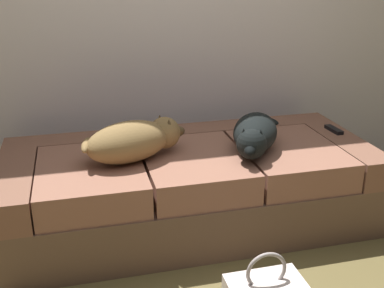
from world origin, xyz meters
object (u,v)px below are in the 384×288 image
(tv_remote, at_px, (334,130))
(dog_tan, at_px, (135,140))
(couch, at_px, (190,186))
(dog_dark, at_px, (255,134))

(tv_remote, bearing_deg, dog_tan, -177.36)
(dog_tan, bearing_deg, couch, 11.84)
(couch, xyz_separation_m, dog_dark, (0.35, -0.11, 0.34))
(dog_tan, relative_size, dog_dark, 1.11)
(dog_dark, bearing_deg, couch, 161.84)
(couch, height_order, tv_remote, tv_remote)
(dog_dark, xyz_separation_m, tv_remote, (0.61, 0.18, -0.09))
(dog_dark, distance_m, tv_remote, 0.64)
(tv_remote, bearing_deg, dog_dark, -166.66)
(dog_tan, height_order, dog_dark, dog_tan)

